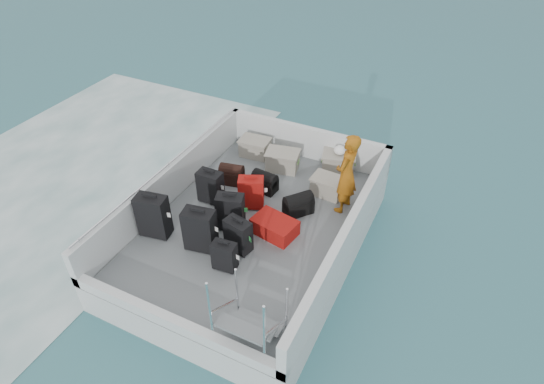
{
  "coord_description": "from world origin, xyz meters",
  "views": [
    {
      "loc": [
        2.98,
        -5.3,
        6.07
      ],
      "look_at": [
        0.13,
        0.52,
        1.0
      ],
      "focal_mm": 30.0,
      "sensor_mm": 36.0,
      "label": 1
    }
  ],
  "objects_px": {
    "suitcase_0": "(153,216)",
    "suitcase_4": "(230,212)",
    "suitcase_7": "(238,236)",
    "suitcase_5": "(251,193)",
    "suitcase_6": "(225,256)",
    "crate_2": "(338,163)",
    "suitcase_8": "(275,227)",
    "crate_0": "(255,148)",
    "crate_1": "(282,161)",
    "suitcase_3": "(200,230)",
    "suitcase_2": "(210,187)",
    "crate_3": "(328,187)",
    "passenger": "(346,174)"
  },
  "relations": [
    {
      "from": "suitcase_6",
      "to": "suitcase_7",
      "type": "bearing_deg",
      "value": 86.26
    },
    {
      "from": "crate_1",
      "to": "crate_2",
      "type": "xyz_separation_m",
      "value": [
        1.06,
        0.44,
        0.0
      ]
    },
    {
      "from": "suitcase_2",
      "to": "suitcase_6",
      "type": "bearing_deg",
      "value": -50.67
    },
    {
      "from": "suitcase_2",
      "to": "crate_3",
      "type": "bearing_deg",
      "value": 31.85
    },
    {
      "from": "suitcase_4",
      "to": "suitcase_8",
      "type": "relative_size",
      "value": 0.93
    },
    {
      "from": "suitcase_0",
      "to": "crate_0",
      "type": "distance_m",
      "value": 2.99
    },
    {
      "from": "suitcase_2",
      "to": "crate_2",
      "type": "height_order",
      "value": "suitcase_2"
    },
    {
      "from": "suitcase_8",
      "to": "crate_1",
      "type": "bearing_deg",
      "value": 31.64
    },
    {
      "from": "crate_0",
      "to": "crate_1",
      "type": "relative_size",
      "value": 0.94
    },
    {
      "from": "suitcase_0",
      "to": "suitcase_7",
      "type": "bearing_deg",
      "value": 1.56
    },
    {
      "from": "suitcase_6",
      "to": "suitcase_2",
      "type": "bearing_deg",
      "value": 123.85
    },
    {
      "from": "suitcase_4",
      "to": "crate_3",
      "type": "distance_m",
      "value": 2.03
    },
    {
      "from": "suitcase_6",
      "to": "crate_3",
      "type": "distance_m",
      "value": 2.64
    },
    {
      "from": "suitcase_8",
      "to": "crate_0",
      "type": "relative_size",
      "value": 1.25
    },
    {
      "from": "suitcase_3",
      "to": "crate_2",
      "type": "relative_size",
      "value": 1.23
    },
    {
      "from": "suitcase_6",
      "to": "crate_2",
      "type": "relative_size",
      "value": 0.83
    },
    {
      "from": "suitcase_0",
      "to": "suitcase_5",
      "type": "bearing_deg",
      "value": 40.76
    },
    {
      "from": "suitcase_2",
      "to": "suitcase_3",
      "type": "height_order",
      "value": "suitcase_3"
    },
    {
      "from": "suitcase_6",
      "to": "crate_1",
      "type": "bearing_deg",
      "value": 91.54
    },
    {
      "from": "suitcase_0",
      "to": "suitcase_4",
      "type": "bearing_deg",
      "value": 23.77
    },
    {
      "from": "crate_0",
      "to": "crate_1",
      "type": "height_order",
      "value": "crate_1"
    },
    {
      "from": "crate_1",
      "to": "passenger",
      "type": "height_order",
      "value": "passenger"
    },
    {
      "from": "suitcase_3",
      "to": "crate_1",
      "type": "xyz_separation_m",
      "value": [
        0.24,
        2.68,
        -0.2
      ]
    },
    {
      "from": "suitcase_3",
      "to": "suitcase_8",
      "type": "relative_size",
      "value": 1.05
    },
    {
      "from": "suitcase_8",
      "to": "crate_2",
      "type": "distance_m",
      "value": 2.3
    },
    {
      "from": "suitcase_0",
      "to": "suitcase_7",
      "type": "height_order",
      "value": "suitcase_0"
    },
    {
      "from": "suitcase_0",
      "to": "crate_2",
      "type": "height_order",
      "value": "suitcase_0"
    },
    {
      "from": "suitcase_4",
      "to": "crate_2",
      "type": "relative_size",
      "value": 1.09
    },
    {
      "from": "suitcase_7",
      "to": "suitcase_8",
      "type": "xyz_separation_m",
      "value": [
        0.36,
        0.62,
        -0.16
      ]
    },
    {
      "from": "suitcase_0",
      "to": "crate_2",
      "type": "distance_m",
      "value": 3.87
    },
    {
      "from": "suitcase_5",
      "to": "suitcase_6",
      "type": "height_order",
      "value": "suitcase_5"
    },
    {
      "from": "suitcase_4",
      "to": "suitcase_6",
      "type": "distance_m",
      "value": 0.98
    },
    {
      "from": "crate_2",
      "to": "suitcase_5",
      "type": "bearing_deg",
      "value": -120.39
    },
    {
      "from": "suitcase_0",
      "to": "crate_1",
      "type": "height_order",
      "value": "suitcase_0"
    },
    {
      "from": "crate_3",
      "to": "suitcase_7",
      "type": "bearing_deg",
      "value": -111.0
    },
    {
      "from": "crate_2",
      "to": "crate_0",
      "type": "bearing_deg",
      "value": -172.73
    },
    {
      "from": "suitcase_7",
      "to": "suitcase_8",
      "type": "distance_m",
      "value": 0.73
    },
    {
      "from": "suitcase_8",
      "to": "crate_3",
      "type": "xyz_separation_m",
      "value": [
        0.43,
        1.45,
        0.03
      ]
    },
    {
      "from": "suitcase_0",
      "to": "crate_3",
      "type": "height_order",
      "value": "suitcase_0"
    },
    {
      "from": "suitcase_0",
      "to": "suitcase_2",
      "type": "xyz_separation_m",
      "value": [
        0.37,
        1.19,
        -0.07
      ]
    },
    {
      "from": "crate_3",
      "to": "suitcase_6",
      "type": "bearing_deg",
      "value": -107.11
    },
    {
      "from": "suitcase_5",
      "to": "suitcase_6",
      "type": "relative_size",
      "value": 1.2
    },
    {
      "from": "suitcase_4",
      "to": "suitcase_8",
      "type": "height_order",
      "value": "suitcase_4"
    },
    {
      "from": "suitcase_5",
      "to": "crate_2",
      "type": "distance_m",
      "value": 2.09
    },
    {
      "from": "suitcase_7",
      "to": "passenger",
      "type": "height_order",
      "value": "passenger"
    },
    {
      "from": "suitcase_5",
      "to": "passenger",
      "type": "relative_size",
      "value": 0.41
    },
    {
      "from": "suitcase_4",
      "to": "passenger",
      "type": "bearing_deg",
      "value": 23.13
    },
    {
      "from": "suitcase_6",
      "to": "crate_0",
      "type": "height_order",
      "value": "suitcase_6"
    },
    {
      "from": "crate_1",
      "to": "crate_3",
      "type": "xyz_separation_m",
      "value": [
        1.13,
        -0.38,
        -0.02
      ]
    },
    {
      "from": "suitcase_0",
      "to": "suitcase_6",
      "type": "height_order",
      "value": "suitcase_0"
    }
  ]
}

